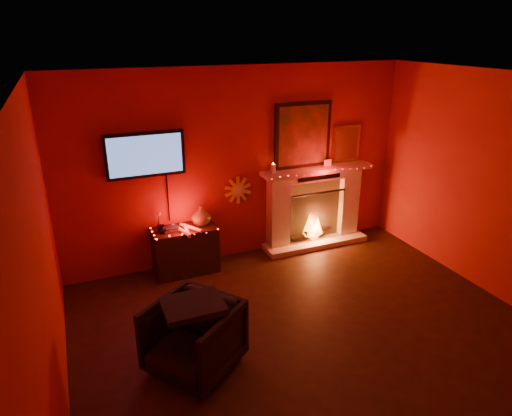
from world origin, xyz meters
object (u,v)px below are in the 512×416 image
(fireplace, at_px, (314,199))
(sunburst_clock, at_px, (238,190))
(armchair, at_px, (194,337))
(console_table, at_px, (186,247))
(tv, at_px, (145,155))

(fireplace, height_order, sunburst_clock, fireplace)
(sunburst_clock, relative_size, armchair, 0.51)
(console_table, distance_m, armchair, 1.97)
(console_table, bearing_deg, tv, 154.72)
(tv, relative_size, sunburst_clock, 3.10)
(armchair, bearing_deg, tv, 142.75)
(tv, distance_m, sunburst_clock, 1.41)
(fireplace, distance_m, console_table, 2.07)
(tv, xyz_separation_m, sunburst_clock, (1.25, 0.03, -0.65))
(fireplace, height_order, armchair, fireplace)
(tv, relative_size, console_table, 1.35)
(fireplace, relative_size, sunburst_clock, 5.45)
(fireplace, bearing_deg, tv, 178.50)
(fireplace, bearing_deg, console_table, -176.40)
(fireplace, distance_m, tv, 2.61)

